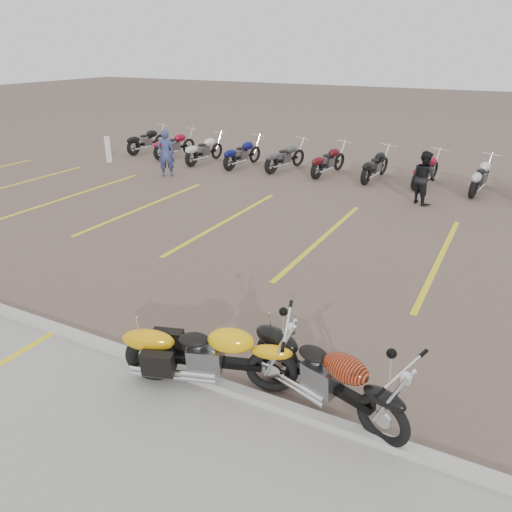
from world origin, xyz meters
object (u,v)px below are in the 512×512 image
Objects in this scene: person_a at (166,153)px; bollard at (108,149)px; flame_cruiser at (323,375)px; person_b at (424,178)px; yellow_cruiser at (206,354)px.

person_a is 3.48m from bollard.
flame_cruiser is 1.50× the size of person_b.
yellow_cruiser is at bearing 124.69° from person_b.
bollard is at bearing 40.33° from person_b.
person_b reaches higher than bollard.
flame_cruiser is at bearing -37.42° from bollard.
person_b is 1.53× the size of bollard.
flame_cruiser is at bearing -7.08° from yellow_cruiser.
yellow_cruiser is 1.57m from flame_cruiser.
person_a reaches higher than flame_cruiser.
yellow_cruiser is 1.50× the size of person_b.
bollard is (-11.03, 9.92, 0.02)m from yellow_cruiser.
person_a is 1.06× the size of person_b.
person_a is 1.62× the size of bollard.
person_b is (0.91, 10.02, 0.28)m from yellow_cruiser.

